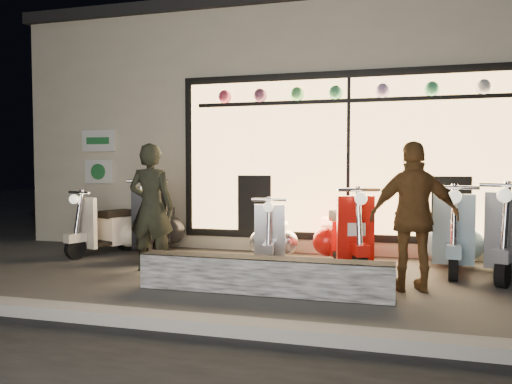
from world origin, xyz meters
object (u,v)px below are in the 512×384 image
at_px(scooter_red, 344,235).
at_px(man, 151,207).
at_px(graffiti_barrier, 263,276).
at_px(scooter_silver, 273,237).
at_px(woman, 414,216).

distance_m(scooter_red, man, 2.70).
height_order(graffiti_barrier, scooter_silver, scooter_silver).
distance_m(graffiti_barrier, scooter_red, 1.96).
xyz_separation_m(graffiti_barrier, woman, (1.60, 0.56, 0.64)).
bearing_deg(graffiti_barrier, woman, 19.28).
relative_size(scooter_red, man, 0.88).
bearing_deg(scooter_silver, man, -153.19).
height_order(scooter_silver, scooter_red, scooter_red).
xyz_separation_m(scooter_silver, scooter_red, (1.03, 0.02, 0.06)).
relative_size(scooter_silver, man, 0.77).
relative_size(scooter_red, woman, 0.89).
bearing_deg(graffiti_barrier, man, 155.90).
height_order(scooter_silver, woman, woman).
bearing_deg(man, scooter_red, -159.30).
height_order(scooter_red, woman, woman).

